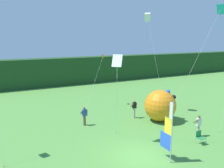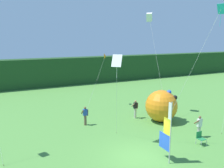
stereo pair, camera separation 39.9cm
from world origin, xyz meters
name	(u,v)px [view 2 (the right image)]	position (x,y,z in m)	size (l,w,h in m)	color
ground_plane	(138,157)	(0.00, 0.00, 0.00)	(120.00, 120.00, 0.00)	#518E3D
distant_treeline	(53,72)	(0.00, 24.51, 2.10)	(80.00, 2.40, 4.20)	#1E421E
banner_flag	(167,133)	(1.24, -1.10, 1.79)	(0.06, 1.03, 3.73)	#B7B7BC
person_near_banner	(199,126)	(5.61, 0.63, 0.87)	(0.55, 0.48, 1.63)	#B7B2A3
person_mid_field	(85,115)	(-1.15, 6.57, 0.85)	(0.55, 0.48, 1.60)	brown
person_far_left	(135,109)	(3.53, 6.24, 0.90)	(0.55, 0.48, 1.69)	#B7B2A3
person_far_right	(149,104)	(5.54, 7.04, 0.84)	(0.55, 0.48, 1.57)	#2D334C
inflatable_balloon	(161,106)	(5.18, 4.60, 1.40)	(2.86, 2.78, 2.83)	orange
folding_chair	(200,137)	(4.78, -0.31, 0.51)	(0.51, 0.51, 0.89)	#BCBCC1
kite_white_box_2	(149,18)	(5.56, 7.41, 9.05)	(0.83, 4.02, 9.51)	brown
kite_white_diamond_3	(117,64)	(-0.24, 2.54, 5.50)	(1.15, 1.84, 6.14)	brown
kite_cyan_diamond_4	(214,25)	(4.76, -0.71, 8.02)	(2.87, 2.53, 9.22)	brown
kite_orange_delta_5	(105,56)	(2.86, 11.48, 5.28)	(3.13, 2.03, 5.62)	brown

